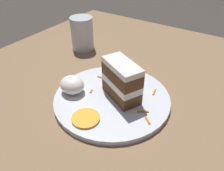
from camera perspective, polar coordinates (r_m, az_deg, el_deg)
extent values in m
plane|color=#38332D|center=(0.53, 2.34, -9.11)|extent=(6.00, 6.00, 0.00)
cube|color=#846647|center=(0.52, 2.37, -8.21)|extent=(1.08, 1.18, 0.02)
cylinder|color=silver|center=(0.55, 0.00, -3.35)|extent=(0.29, 0.29, 0.01)
cube|color=brown|center=(0.53, 2.45, -1.47)|extent=(0.12, 0.09, 0.03)
cube|color=white|center=(0.52, 2.51, 0.68)|extent=(0.12, 0.09, 0.02)
cube|color=brown|center=(0.51, 2.59, 2.96)|extent=(0.12, 0.09, 0.03)
cube|color=white|center=(0.49, 2.66, 5.16)|extent=(0.12, 0.09, 0.01)
ellipsoid|color=white|center=(0.55, -10.37, 0.19)|extent=(0.06, 0.06, 0.04)
cylinder|color=orange|center=(0.49, -6.86, -8.49)|extent=(0.06, 0.06, 0.01)
cube|color=orange|center=(0.56, -5.49, -1.50)|extent=(0.01, 0.01, 0.00)
cube|color=orange|center=(0.50, 8.10, -6.73)|extent=(0.02, 0.02, 0.00)
cube|color=orange|center=(0.49, 9.47, -8.73)|extent=(0.02, 0.02, 0.00)
cube|color=orange|center=(0.62, 2.60, 2.74)|extent=(0.02, 0.01, 0.00)
cube|color=orange|center=(0.61, -3.21, 2.23)|extent=(0.01, 0.01, 0.00)
cube|color=orange|center=(0.56, 10.94, -1.70)|extent=(0.01, 0.02, 0.00)
cube|color=orange|center=(0.62, 4.26, 2.45)|extent=(0.01, 0.02, 0.00)
cylinder|color=silver|center=(0.78, -7.79, 13.34)|extent=(0.08, 0.08, 0.11)
cylinder|color=silver|center=(0.80, -7.57, 10.92)|extent=(0.07, 0.07, 0.04)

